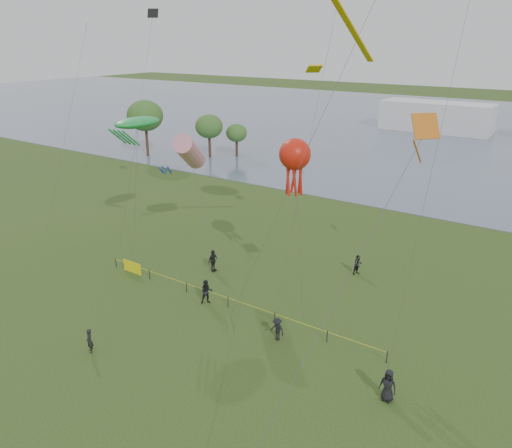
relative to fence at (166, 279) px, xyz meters
The scene contains 15 objects.
ground_plane 15.84m from the fence, 50.48° to the right, with size 400.00×400.00×0.00m, color #223912.
lake 88.37m from the fence, 83.46° to the left, with size 400.00×120.00×0.08m, color slate.
pavilion_left 82.85m from the fence, 91.33° to the left, with size 22.00×8.00×6.00m, color silver.
trees 46.58m from the fence, 131.73° to the left, with size 17.03×12.68×9.11m.
fence is the anchor object (origin of this frame).
spectator_a 4.50m from the fence, ahead, with size 0.90×0.70×1.86m, color black.
spectator_b 11.43m from the fence, ahead, with size 1.02×0.59×1.58m, color black.
spectator_c 4.37m from the fence, 70.38° to the left, with size 1.11×0.46×1.90m, color black.
spectator_d 19.55m from the fence, ahead, with size 0.93×0.61×1.91m, color black.
spectator_f 9.56m from the fence, 75.86° to the right, with size 0.59×0.39×1.61m, color black.
spectator_g 15.70m from the fence, 41.43° to the left, with size 0.82×0.64×1.68m, color black.
kite_windsock 11.02m from the fence, 111.61° to the left, with size 7.06×5.02×11.21m.
kite_creature 13.37m from the fence, 147.32° to the left, with size 2.54×4.78×12.26m.
kite_octopus 14.33m from the fence, 24.22° to the left, with size 3.47×3.50×12.07m.
kite_delta 23.52m from the fence, ahead, with size 3.10×16.21×15.27m.
Camera 1 is at (15.66, -13.20, 18.48)m, focal length 35.00 mm.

